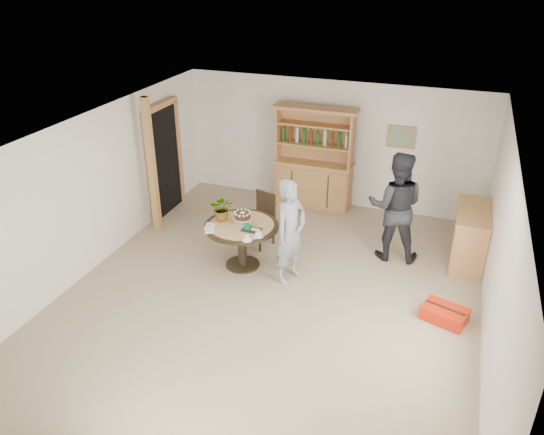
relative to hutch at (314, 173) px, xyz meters
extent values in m
plane|color=tan|center=(0.30, -3.24, -0.69)|extent=(7.00, 7.00, 0.00)
cube|color=white|center=(0.30, 0.26, 0.56)|extent=(6.00, 0.04, 2.50)
cube|color=white|center=(0.30, -6.74, 0.56)|extent=(6.00, 0.04, 2.50)
cube|color=white|center=(-2.70, -3.24, 0.56)|extent=(0.04, 7.00, 2.50)
cube|color=white|center=(3.30, -3.24, 0.56)|extent=(0.04, 7.00, 2.50)
cube|color=white|center=(0.30, -3.24, 1.81)|extent=(6.00, 7.00, 0.04)
cube|color=#B9824E|center=(1.60, 0.23, 0.86)|extent=(0.52, 0.03, 0.42)
cube|color=#59724C|center=(1.60, 0.21, 0.86)|extent=(0.44, 0.02, 0.34)
cube|color=black|center=(-2.64, -1.24, 0.36)|extent=(0.10, 0.90, 2.10)
cube|color=tan|center=(-2.62, -1.74, 0.36)|extent=(0.12, 0.10, 2.10)
cube|color=tan|center=(-2.62, -0.74, 0.36)|extent=(0.12, 0.10, 2.10)
cube|color=tan|center=(-2.62, -1.24, 1.44)|extent=(0.12, 1.10, 0.10)
cube|color=#B9824E|center=(-2.40, -2.04, 0.56)|extent=(0.12, 0.12, 2.50)
cube|color=tan|center=(0.00, 0.00, -0.24)|extent=(1.50, 0.50, 0.90)
cube|color=#B9824E|center=(0.00, 0.00, 0.23)|extent=(1.56, 0.54, 0.04)
cube|color=tan|center=(0.00, 0.10, 0.78)|extent=(1.50, 0.04, 1.06)
cube|color=tan|center=(-0.73, -0.05, 0.78)|extent=(0.04, 0.34, 1.06)
cube|color=tan|center=(0.73, -0.05, 0.78)|extent=(0.04, 0.34, 1.06)
cube|color=#B9824E|center=(0.00, -0.05, 0.61)|extent=(1.44, 0.32, 0.03)
cube|color=#B9824E|center=(0.00, -0.05, 1.01)|extent=(1.44, 0.32, 0.03)
cube|color=tan|center=(0.00, -0.05, 1.32)|extent=(1.62, 0.40, 0.06)
cylinder|color=#194C1E|center=(-0.56, -0.05, 0.77)|extent=(0.07, 0.07, 0.28)
cylinder|color=#4C2D14|center=(-0.40, -0.05, 0.77)|extent=(0.07, 0.07, 0.28)
cylinder|color=#B2BFB2|center=(-0.24, -0.05, 0.77)|extent=(0.07, 0.07, 0.28)
cylinder|color=#194C1E|center=(-0.08, -0.05, 0.77)|extent=(0.07, 0.07, 0.28)
cylinder|color=#4C2D14|center=(0.08, -0.05, 0.77)|extent=(0.07, 0.07, 0.28)
cylinder|color=#B2BFB2|center=(0.24, -0.05, 0.77)|extent=(0.07, 0.07, 0.28)
cylinder|color=#194C1E|center=(0.40, -0.05, 0.77)|extent=(0.07, 0.07, 0.28)
cylinder|color=#4C2D14|center=(0.56, -0.05, 0.77)|extent=(0.07, 0.07, 0.28)
cube|color=tan|center=(3.04, -1.24, -0.24)|extent=(0.50, 1.20, 0.90)
cube|color=#B9824E|center=(3.04, -1.24, 0.23)|extent=(0.54, 1.26, 0.04)
cylinder|color=black|center=(-0.44, -2.65, 0.04)|extent=(1.20, 1.20, 0.04)
cylinder|color=black|center=(-0.44, -2.65, -0.33)|extent=(0.14, 0.14, 0.70)
cylinder|color=black|center=(-0.44, -2.65, -0.67)|extent=(0.56, 0.56, 0.03)
cylinder|color=tan|center=(-0.44, -2.65, 0.07)|extent=(1.04, 1.04, 0.01)
cube|color=black|center=(-0.44, -1.90, -0.24)|extent=(0.54, 0.54, 0.04)
cube|color=black|center=(-0.37, -1.72, 0.01)|extent=(0.41, 0.17, 0.46)
cube|color=black|center=(-0.37, -1.72, 0.23)|extent=(0.41, 0.18, 0.05)
cube|color=black|center=(-0.67, -2.01, -0.47)|extent=(0.03, 0.04, 0.44)
cube|color=black|center=(-0.33, -2.13, -0.47)|extent=(0.03, 0.04, 0.44)
cube|color=black|center=(-0.54, -1.67, -0.47)|extent=(0.03, 0.04, 0.44)
cube|color=black|center=(-0.21, -1.79, -0.47)|extent=(0.03, 0.04, 0.44)
cylinder|color=white|center=(-0.44, -2.60, 0.08)|extent=(0.28, 0.28, 0.01)
cylinder|color=white|center=(-0.44, -2.60, 0.12)|extent=(0.05, 0.05, 0.08)
cylinder|color=white|center=(-0.44, -2.60, 0.16)|extent=(0.30, 0.30, 0.01)
cylinder|color=#402012|center=(-0.44, -2.60, 0.21)|extent=(0.26, 0.26, 0.09)
cylinder|color=white|center=(-0.44, -2.60, 0.26)|extent=(0.08, 0.08, 0.01)
sphere|color=white|center=(-0.32, -2.60, 0.26)|extent=(0.04, 0.04, 0.04)
sphere|color=white|center=(-0.33, -2.54, 0.26)|extent=(0.04, 0.04, 0.04)
sphere|color=white|center=(-0.38, -2.50, 0.26)|extent=(0.04, 0.04, 0.04)
sphere|color=white|center=(-0.44, -2.48, 0.26)|extent=(0.04, 0.04, 0.04)
sphere|color=white|center=(-0.50, -2.50, 0.26)|extent=(0.04, 0.04, 0.04)
sphere|color=white|center=(-0.54, -2.54, 0.26)|extent=(0.04, 0.04, 0.04)
sphere|color=white|center=(-0.56, -2.60, 0.26)|extent=(0.04, 0.04, 0.04)
sphere|color=white|center=(-0.54, -2.66, 0.26)|extent=(0.04, 0.04, 0.04)
sphere|color=white|center=(-0.50, -2.71, 0.26)|extent=(0.04, 0.04, 0.04)
sphere|color=white|center=(-0.44, -2.72, 0.26)|extent=(0.04, 0.04, 0.04)
sphere|color=white|center=(-0.38, -2.71, 0.26)|extent=(0.04, 0.04, 0.04)
sphere|color=white|center=(-0.33, -2.66, 0.26)|extent=(0.04, 0.04, 0.04)
imported|color=#3F7233|center=(-0.79, -2.60, 0.28)|extent=(0.47, 0.44, 0.42)
cube|color=black|center=(-0.22, -2.77, 0.08)|extent=(0.30, 0.20, 0.01)
cube|color=#0D7632|center=(-0.28, -2.77, 0.11)|extent=(0.10, 0.10, 0.06)
cube|color=#0D7632|center=(-0.28, -2.77, 0.15)|extent=(0.11, 0.02, 0.01)
cylinder|color=white|center=(-0.04, -2.93, 0.08)|extent=(0.15, 0.15, 0.01)
imported|color=white|center=(-0.04, -2.93, 0.12)|extent=(0.10, 0.10, 0.08)
cylinder|color=white|center=(-0.16, -3.10, 0.08)|extent=(0.15, 0.15, 0.01)
imported|color=white|center=(-0.16, -3.10, 0.12)|extent=(0.08, 0.08, 0.07)
cube|color=white|center=(-0.89, -2.85, 0.09)|extent=(0.14, 0.08, 0.03)
cube|color=white|center=(-0.86, -2.97, 0.09)|extent=(0.16, 0.11, 0.03)
cube|color=white|center=(-0.80, -3.07, 0.09)|extent=(0.16, 0.14, 0.03)
imported|color=gray|center=(0.41, -2.75, 0.15)|extent=(0.60, 0.72, 1.68)
imported|color=black|center=(1.81, -1.52, 0.25)|extent=(0.99, 0.81, 1.87)
cube|color=red|center=(2.80, -3.02, -0.59)|extent=(0.69, 0.57, 0.20)
cube|color=black|center=(2.80, -3.02, -0.48)|extent=(0.55, 0.21, 0.01)
camera|label=1|loc=(2.58, -9.51, 3.98)|focal=35.00mm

